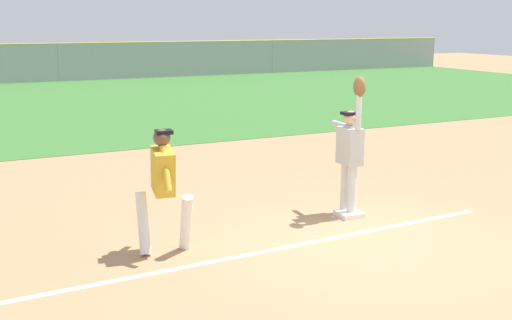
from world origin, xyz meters
name	(u,v)px	position (x,y,z in m)	size (l,w,h in m)	color
ground_plane	(361,240)	(0.00, 0.00, 0.00)	(82.47, 82.47, 0.00)	tan
outfield_grass	(100,102)	(0.00, 17.49, 0.01)	(50.57, 19.30, 0.01)	#3D7533
chalk_foul_line	(119,280)	(-3.51, 0.13, 0.00)	(12.00, 0.10, 0.01)	white
first_base	(349,214)	(0.49, 1.03, 0.04)	(0.38, 0.38, 0.08)	white
fielder	(350,148)	(0.53, 1.11, 1.12)	(0.28, 0.89, 2.28)	silver
runner	(163,182)	(-2.69, 0.79, 1.00)	(0.74, 0.85, 1.72)	white
baseball	(361,89)	(0.55, 0.89, 2.08)	(0.07, 0.07, 0.07)	white
outfield_fence	(59,62)	(0.00, 27.14, 1.00)	(50.65, 0.08, 2.01)	#93999E
parked_car_silver	(80,63)	(1.87, 31.44, 0.67)	(4.50, 2.32, 1.25)	#B7B7BC
parked_car_blue	(172,61)	(7.41, 30.81, 0.67)	(4.52, 2.36, 1.25)	#23389E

